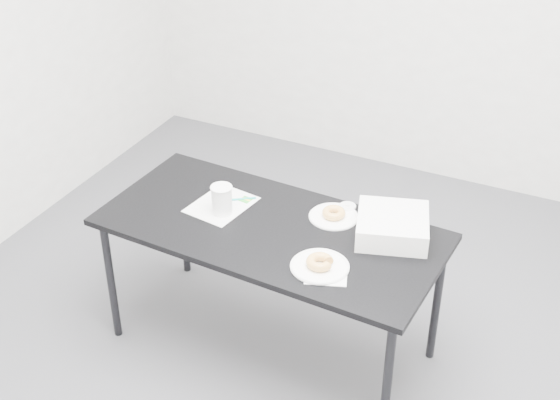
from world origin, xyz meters
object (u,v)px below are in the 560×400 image
at_px(donut_near, 320,262).
at_px(plate_far, 334,217).
at_px(plate_near, 320,266).
at_px(bakery_box, 392,226).
at_px(pen, 241,199).
at_px(donut_far, 334,213).
at_px(table, 270,237).
at_px(scorecard, 221,205).
at_px(coffee_cup, 222,200).

relative_size(donut_near, plate_far, 0.51).
relative_size(plate_near, bakery_box, 0.81).
height_order(pen, plate_far, pen).
bearing_deg(bakery_box, donut_near, -135.93).
xyz_separation_m(donut_far, bakery_box, (0.29, -0.03, 0.03)).
bearing_deg(table, pen, 151.08).
height_order(scorecard, coffee_cup, coffee_cup).
relative_size(table, scorecard, 5.22).
distance_m(plate_near, donut_far, 0.39).
distance_m(plate_far, coffee_cup, 0.52).
height_order(scorecard, plate_near, plate_near).
xyz_separation_m(pen, bakery_box, (0.74, 0.03, 0.04)).
height_order(table, coffee_cup, coffee_cup).
bearing_deg(table, donut_near, -26.52).
relative_size(table, plate_near, 6.41).
bearing_deg(donut_far, scorecard, -165.77).
bearing_deg(plate_near, donut_far, 103.78).
height_order(scorecard, pen, pen).
bearing_deg(bakery_box, plate_far, 157.80).
relative_size(table, bakery_box, 5.16).
relative_size(scorecard, coffee_cup, 2.15).
height_order(scorecard, donut_near, donut_near).
bearing_deg(plate_far, scorecard, -165.77).
xyz_separation_m(table, coffee_cup, (-0.25, 0.01, 0.13)).
bearing_deg(plate_near, pen, 149.23).
bearing_deg(donut_near, plate_far, 103.78).
bearing_deg(donut_near, plate_near, 0.00).
relative_size(plate_far, donut_far, 2.13).
bearing_deg(coffee_cup, plate_far, 21.56).
xyz_separation_m(table, donut_near, (0.32, -0.18, 0.08)).
height_order(scorecard, bakery_box, bakery_box).
xyz_separation_m(plate_far, coffee_cup, (-0.48, -0.19, 0.07)).
relative_size(table, donut_far, 14.81).
relative_size(plate_far, bakery_box, 0.74).
relative_size(plate_near, donut_far, 2.31).
bearing_deg(scorecard, bakery_box, 16.02).
height_order(pen, donut_near, donut_near).
height_order(donut_near, bakery_box, bakery_box).
height_order(donut_far, coffee_cup, coffee_cup).
bearing_deg(plate_far, donut_far, 0.00).
bearing_deg(bakery_box, plate_near, -135.93).
bearing_deg(donut_near, table, 150.24).
height_order(table, plate_near, plate_near).
bearing_deg(pen, bakery_box, -32.18).
bearing_deg(bakery_box, table, -178.78).
bearing_deg(plate_far, plate_near, -76.22).
bearing_deg(plate_near, donut_near, 0.00).
bearing_deg(donut_far, coffee_cup, -158.44).
xyz_separation_m(table, donut_far, (0.23, 0.20, 0.08)).
distance_m(table, plate_near, 0.38).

